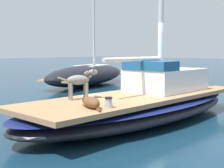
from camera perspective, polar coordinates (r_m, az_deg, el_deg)
The scene contains 8 objects.
ground_plane at distance 8.18m, azimuth 4.76°, elevation -6.51°, with size 120.00×120.00×0.00m, color #143347.
sailboat_main at distance 8.11m, azimuth 4.78°, elevation -4.20°, with size 2.68×7.29×0.66m.
cabin_house at distance 8.91m, azimuth 9.35°, elevation 1.01°, with size 1.45×2.25×0.84m.
dog_brown at distance 6.23m, azimuth -3.77°, elevation -3.27°, with size 0.90×0.49×0.22m.
dog_grey at distance 7.28m, azimuth -5.70°, elevation 0.56°, with size 0.48×0.88×0.70m.
deck_winch at distance 6.23m, azimuth -0.61°, elevation -3.34°, with size 0.16×0.16×0.21m.
coiled_rope at distance 7.72m, azimuth -3.12°, elevation -2.10°, with size 0.32×0.32×0.04m, color beige.
moored_boat_port_side at distance 16.30m, azimuth -4.35°, elevation 1.73°, with size 4.09×7.18×8.19m.
Camera 1 is at (4.87, -6.33, 1.77)m, focal length 51.32 mm.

